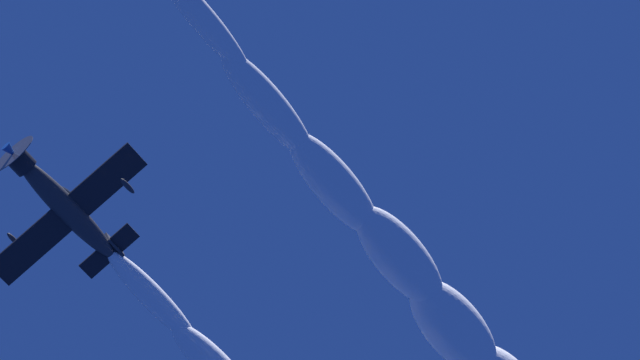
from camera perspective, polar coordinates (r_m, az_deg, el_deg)
airplane_left_wingman at (r=68.00m, az=-11.85°, el=-1.13°), size 9.49×8.98×3.97m
smoke_trail_lead at (r=73.95m, az=6.82°, el=-7.56°), size 4.58×43.53×4.58m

